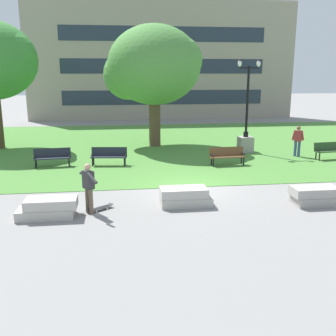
{
  "coord_description": "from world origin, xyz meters",
  "views": [
    {
      "loc": [
        -2.86,
        -15.26,
        4.61
      ],
      "look_at": [
        -1.05,
        -1.4,
        1.2
      ],
      "focal_mm": 42.0,
      "sensor_mm": 36.0,
      "label": 1
    }
  ],
  "objects_px": {
    "concrete_block_left": "(185,197)",
    "person_bystander_near_lawn": "(298,139)",
    "park_bench_near_right": "(52,156)",
    "park_bench_far_right": "(330,149)",
    "concrete_block_right": "(317,196)",
    "park_bench_near_left": "(109,155)",
    "concrete_block_center": "(48,208)",
    "lamp_post_right": "(246,134)",
    "park_bench_far_left": "(227,155)",
    "person_skateboarder": "(89,185)",
    "skateboard": "(100,208)"
  },
  "relations": [
    {
      "from": "concrete_block_left",
      "to": "park_bench_far_right",
      "type": "height_order",
      "value": "park_bench_far_right"
    },
    {
      "from": "concrete_block_left",
      "to": "concrete_block_center",
      "type": "bearing_deg",
      "value": -172.52
    },
    {
      "from": "park_bench_far_right",
      "to": "person_bystander_near_lawn",
      "type": "distance_m",
      "value": 1.77
    },
    {
      "from": "park_bench_near_right",
      "to": "lamp_post_right",
      "type": "bearing_deg",
      "value": 12.25
    },
    {
      "from": "concrete_block_center",
      "to": "park_bench_far_left",
      "type": "height_order",
      "value": "park_bench_far_left"
    },
    {
      "from": "skateboard",
      "to": "park_bench_near_right",
      "type": "distance_m",
      "value": 7.3
    },
    {
      "from": "concrete_block_center",
      "to": "park_bench_near_right",
      "type": "distance_m",
      "value": 7.32
    },
    {
      "from": "park_bench_far_left",
      "to": "concrete_block_center",
      "type": "bearing_deg",
      "value": -140.56
    },
    {
      "from": "park_bench_near_right",
      "to": "park_bench_far_right",
      "type": "bearing_deg",
      "value": -0.59
    },
    {
      "from": "park_bench_far_left",
      "to": "park_bench_far_right",
      "type": "distance_m",
      "value": 5.99
    },
    {
      "from": "skateboard",
      "to": "lamp_post_right",
      "type": "relative_size",
      "value": 0.17
    },
    {
      "from": "park_bench_far_right",
      "to": "lamp_post_right",
      "type": "xyz_separation_m",
      "value": [
        -3.94,
        2.49,
        0.56
      ]
    },
    {
      "from": "concrete_block_right",
      "to": "park_bench_far_left",
      "type": "relative_size",
      "value": 1.03
    },
    {
      "from": "concrete_block_center",
      "to": "park_bench_near_left",
      "type": "distance_m",
      "value": 7.42
    },
    {
      "from": "person_skateboarder",
      "to": "concrete_block_left",
      "type": "bearing_deg",
      "value": 6.52
    },
    {
      "from": "person_skateboarder",
      "to": "park_bench_far_right",
      "type": "distance_m",
      "value": 14.23
    },
    {
      "from": "concrete_block_center",
      "to": "person_bystander_near_lawn",
      "type": "distance_m",
      "value": 14.67
    },
    {
      "from": "person_skateboarder",
      "to": "park_bench_far_left",
      "type": "height_order",
      "value": "person_skateboarder"
    },
    {
      "from": "park_bench_near_right",
      "to": "skateboard",
      "type": "bearing_deg",
      "value": -69.29
    },
    {
      "from": "concrete_block_center",
      "to": "lamp_post_right",
      "type": "bearing_deg",
      "value": 44.33
    },
    {
      "from": "skateboard",
      "to": "park_bench_near_right",
      "type": "xyz_separation_m",
      "value": [
        -2.58,
        6.82,
        0.45
      ]
    },
    {
      "from": "concrete_block_center",
      "to": "concrete_block_right",
      "type": "relative_size",
      "value": 1.02
    },
    {
      "from": "concrete_block_right",
      "to": "park_bench_near_left",
      "type": "distance_m",
      "value": 10.3
    },
    {
      "from": "park_bench_far_left",
      "to": "park_bench_far_right",
      "type": "bearing_deg",
      "value": 6.52
    },
    {
      "from": "concrete_block_right",
      "to": "concrete_block_left",
      "type": "bearing_deg",
      "value": 173.81
    },
    {
      "from": "concrete_block_left",
      "to": "person_bystander_near_lawn",
      "type": "distance_m",
      "value": 10.66
    },
    {
      "from": "concrete_block_center",
      "to": "park_bench_far_left",
      "type": "bearing_deg",
      "value": 39.44
    },
    {
      "from": "park_bench_far_right",
      "to": "lamp_post_right",
      "type": "height_order",
      "value": "lamp_post_right"
    },
    {
      "from": "person_bystander_near_lawn",
      "to": "park_bench_far_left",
      "type": "bearing_deg",
      "value": -160.79
    },
    {
      "from": "skateboard",
      "to": "person_skateboarder",
      "type": "bearing_deg",
      "value": -147.77
    },
    {
      "from": "skateboard",
      "to": "lamp_post_right",
      "type": "bearing_deg",
      "value": 48.21
    },
    {
      "from": "concrete_block_right",
      "to": "person_bystander_near_lawn",
      "type": "height_order",
      "value": "person_bystander_near_lawn"
    },
    {
      "from": "concrete_block_center",
      "to": "concrete_block_right",
      "type": "height_order",
      "value": "same"
    },
    {
      "from": "park_bench_far_left",
      "to": "person_bystander_near_lawn",
      "type": "bearing_deg",
      "value": 19.21
    },
    {
      "from": "skateboard",
      "to": "lamp_post_right",
      "type": "distance_m",
      "value": 12.32
    },
    {
      "from": "person_skateboarder",
      "to": "lamp_post_right",
      "type": "distance_m",
      "value": 12.65
    },
    {
      "from": "park_bench_far_left",
      "to": "lamp_post_right",
      "type": "height_order",
      "value": "lamp_post_right"
    },
    {
      "from": "park_bench_near_left",
      "to": "lamp_post_right",
      "type": "bearing_deg",
      "value": 16.88
    },
    {
      "from": "person_skateboarder",
      "to": "park_bench_far_left",
      "type": "distance_m",
      "value": 8.99
    },
    {
      "from": "concrete_block_left",
      "to": "skateboard",
      "type": "height_order",
      "value": "concrete_block_left"
    },
    {
      "from": "concrete_block_center",
      "to": "concrete_block_right",
      "type": "bearing_deg",
      "value": 0.59
    },
    {
      "from": "concrete_block_center",
      "to": "lamp_post_right",
      "type": "distance_m",
      "value": 13.74
    },
    {
      "from": "park_bench_far_right",
      "to": "concrete_block_center",
      "type": "bearing_deg",
      "value": -152.7
    },
    {
      "from": "skateboard",
      "to": "park_bench_far_left",
      "type": "distance_m",
      "value": 8.61
    },
    {
      "from": "concrete_block_left",
      "to": "concrete_block_right",
      "type": "relative_size",
      "value": 0.96
    },
    {
      "from": "person_skateboarder",
      "to": "concrete_block_center",
      "type": "bearing_deg",
      "value": -170.1
    },
    {
      "from": "concrete_block_center",
      "to": "person_bystander_near_lawn",
      "type": "bearing_deg",
      "value": 33.01
    },
    {
      "from": "park_bench_far_left",
      "to": "park_bench_far_right",
      "type": "relative_size",
      "value": 0.99
    },
    {
      "from": "person_skateboarder",
      "to": "park_bench_near_right",
      "type": "height_order",
      "value": "person_skateboarder"
    },
    {
      "from": "concrete_block_center",
      "to": "concrete_block_right",
      "type": "distance_m",
      "value": 9.33
    }
  ]
}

